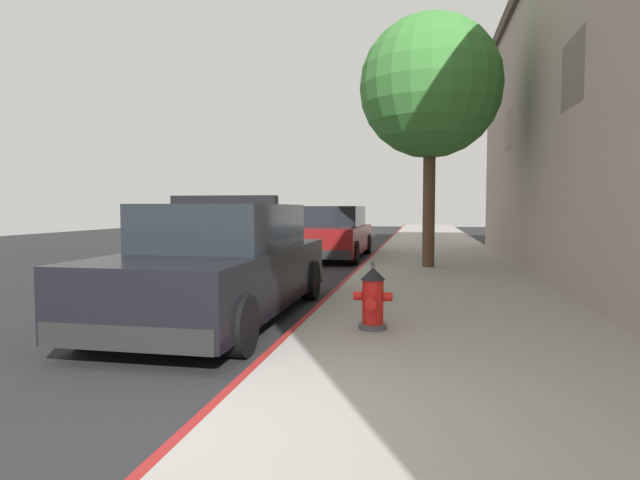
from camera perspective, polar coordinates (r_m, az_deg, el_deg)
The scene contains 7 objects.
ground_plane at distance 14.18m, azimuth -12.13°, elevation -3.10°, with size 33.16×60.00×0.20m, color #232326.
sidewalk_pavement at distance 13.03m, azimuth 12.93°, elevation -2.93°, with size 3.64×60.00×0.14m, color gray.
curb_painted_edge at distance 13.10m, azimuth 4.76°, elevation -2.81°, with size 0.08×60.00×0.14m, color maroon.
police_cruiser at distance 7.29m, azimuth -10.46°, elevation -2.60°, with size 1.94×4.84×1.68m.
parked_car_silver_ahead at distance 15.77m, azimuth 1.42°, elevation 0.70°, with size 1.94×4.84×1.56m.
fire_hydrant at distance 6.00m, azimuth 5.74°, elevation -6.29°, with size 0.44×0.40×0.76m.
street_tree at distance 12.77m, azimuth 11.87°, elevation 15.88°, with size 3.24×3.24×5.76m.
Camera 1 is at (1.39, -2.94, 1.51)m, focal length 29.54 mm.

